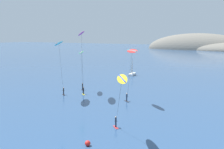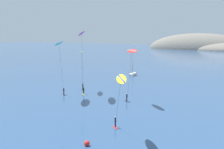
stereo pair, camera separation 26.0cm
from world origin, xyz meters
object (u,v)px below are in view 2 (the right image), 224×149
(sailboat_near, at_px, (133,73))
(kitesurfer_cyan, at_px, (59,47))
(kitesurfer_magenta, at_px, (82,38))
(kitesurfer_red, at_px, (132,56))
(kitesurfer_yellow, at_px, (121,83))
(marker_buoy, at_px, (87,143))
(kitesurfer_green, at_px, (82,56))

(sailboat_near, height_order, kitesurfer_cyan, kitesurfer_cyan)
(sailboat_near, bearing_deg, kitesurfer_cyan, -89.85)
(kitesurfer_magenta, relative_size, kitesurfer_red, 1.31)
(sailboat_near, distance_m, kitesurfer_red, 38.81)
(sailboat_near, distance_m, kitesurfer_cyan, 39.46)
(kitesurfer_red, xyz_separation_m, kitesurfer_yellow, (6.28, -17.84, -1.80))
(sailboat_near, height_order, kitesurfer_yellow, kitesurfer_yellow)
(marker_buoy, bearing_deg, kitesurfer_yellow, 44.86)
(kitesurfer_magenta, distance_m, kitesurfer_yellow, 26.01)
(kitesurfer_yellow, bearing_deg, marker_buoy, -135.14)
(kitesurfer_cyan, xyz_separation_m, kitesurfer_green, (-0.39, 8.62, -2.50))
(kitesurfer_red, bearing_deg, kitesurfer_yellow, -70.61)
(kitesurfer_cyan, xyz_separation_m, kitesurfer_magenta, (2.98, 3.66, 1.80))
(sailboat_near, xyz_separation_m, kitesurfer_magenta, (3.08, -34.44, 12.07))
(kitesurfer_yellow, xyz_separation_m, marker_buoy, (-3.06, -3.05, -7.20))
(sailboat_near, distance_m, marker_buoy, 58.56)
(kitesurfer_red, distance_m, marker_buoy, 22.97)
(kitesurfer_cyan, distance_m, kitesurfer_yellow, 25.59)
(sailboat_near, relative_size, kitesurfer_green, 0.62)
(sailboat_near, xyz_separation_m, kitesurfer_red, (14.53, -34.92, 8.71))
(kitesurfer_red, bearing_deg, sailboat_near, 112.59)
(sailboat_near, distance_m, kitesurfer_yellow, 57.13)
(kitesurfer_cyan, distance_m, kitesurfer_green, 8.99)
(sailboat_near, height_order, marker_buoy, sailboat_near)
(kitesurfer_green, distance_m, marker_buoy, 32.92)
(sailboat_near, relative_size, kitesurfer_yellow, 0.69)
(kitesurfer_cyan, bearing_deg, kitesurfer_green, 92.62)
(kitesurfer_magenta, xyz_separation_m, kitesurfer_green, (-3.37, 4.96, -4.30))
(kitesurfer_cyan, height_order, kitesurfer_red, kitesurfer_cyan)
(kitesurfer_yellow, bearing_deg, kitesurfer_red, 109.39)
(kitesurfer_red, xyz_separation_m, marker_buoy, (3.21, -20.89, -9.00))
(kitesurfer_magenta, xyz_separation_m, kitesurfer_red, (11.45, -0.48, -3.36))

